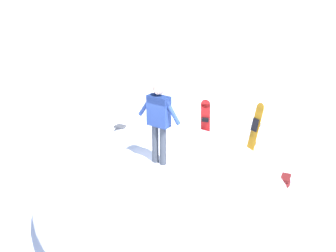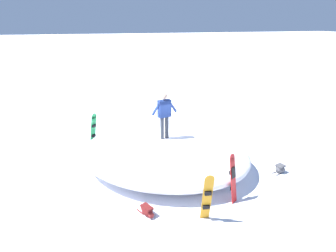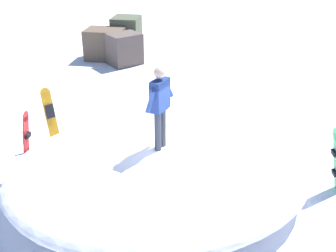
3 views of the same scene
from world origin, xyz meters
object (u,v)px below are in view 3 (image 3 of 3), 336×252
Objects in this scene: snowboard_secondary_upright at (51,117)px; snowboard_tertiary_upright at (27,142)px; snowboarder_standing at (160,102)px; snowboard_primary_upright at (336,159)px; backpack_far at (115,128)px.

snowboard_tertiary_upright is at bearing 31.75° from snowboard_secondary_upright.
snowboarder_standing reaches higher than snowboard_primary_upright.
snowboard_primary_upright is at bearing 124.43° from snowboard_tertiary_upright.
snowboard_tertiary_upright reaches higher than snowboard_primary_upright.
snowboard_primary_upright is at bearing 101.88° from backpack_far.
snowboard_secondary_upright is 1.83m from backpack_far.
snowboarder_standing is at bearing 64.96° from backpack_far.
snowboard_secondary_upright is 1.38m from snowboard_tertiary_upright.
snowboarder_standing is at bearing -47.78° from snowboard_primary_upright.
snowboard_secondary_upright reaches higher than snowboard_primary_upright.
snowboarder_standing is 3.87m from snowboard_secondary_upright.
backpack_far is (1.19, -5.67, -0.63)m from snowboard_primary_upright.
snowboarder_standing reaches higher than snowboard_tertiary_upright.
snowboard_primary_upright is 0.95× the size of snowboard_tertiary_upright.
snowboarder_standing is at bearing 115.25° from snowboard_tertiary_upright.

